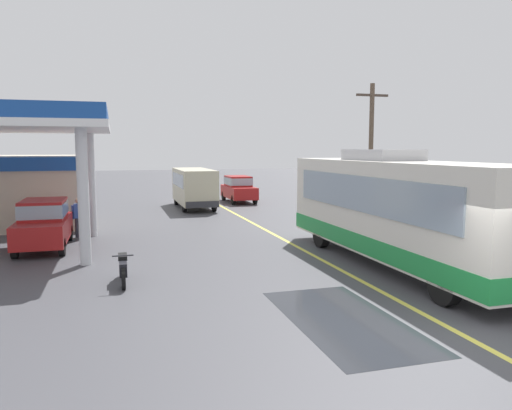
# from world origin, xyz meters

# --- Properties ---
(ground) EXTENTS (120.00, 120.00, 0.00)m
(ground) POSITION_xyz_m (0.00, 20.00, 0.00)
(ground) COLOR #424247
(lane_divider_stripe) EXTENTS (0.16, 50.00, 0.01)m
(lane_divider_stripe) POSITION_xyz_m (0.00, 15.00, 0.00)
(lane_divider_stripe) COLOR #D8CC4C
(lane_divider_stripe) RESTS_ON ground
(wet_puddle_patch) EXTENTS (2.27, 4.75, 0.01)m
(wet_puddle_patch) POSITION_xyz_m (-1.89, 1.78, 0.00)
(wet_puddle_patch) COLOR #26282D
(wet_puddle_patch) RESTS_ON ground
(coach_bus_main) EXTENTS (2.60, 11.04, 3.69)m
(coach_bus_main) POSITION_xyz_m (1.95, 5.93, 1.72)
(coach_bus_main) COLOR silver
(coach_bus_main) RESTS_ON ground
(gas_station_roadside) EXTENTS (9.10, 11.95, 5.10)m
(gas_station_roadside) POSITION_xyz_m (-11.26, 15.66, 2.63)
(gas_station_roadside) COLOR #194799
(gas_station_roadside) RESTS_ON ground
(car_at_pump) EXTENTS (1.70, 4.20, 1.82)m
(car_at_pump) POSITION_xyz_m (-9.17, 11.92, 1.01)
(car_at_pump) COLOR maroon
(car_at_pump) RESTS_ON ground
(minibus_opposing_lane) EXTENTS (2.04, 6.13, 2.44)m
(minibus_opposing_lane) POSITION_xyz_m (-1.82, 22.94, 1.47)
(minibus_opposing_lane) COLOR #BFB799
(minibus_opposing_lane) RESTS_ON ground
(motorcycle_parked_forecourt) EXTENTS (0.55, 1.80, 0.92)m
(motorcycle_parked_forecourt) POSITION_xyz_m (-6.45, 6.14, 0.44)
(motorcycle_parked_forecourt) COLOR black
(motorcycle_parked_forecourt) RESTS_ON ground
(pedestrian_near_pump) EXTENTS (0.55, 0.22, 1.66)m
(pedestrian_near_pump) POSITION_xyz_m (-8.09, 13.96, 0.93)
(pedestrian_near_pump) COLOR #33333F
(pedestrian_near_pump) RESTS_ON ground
(car_trailing_behind_bus) EXTENTS (1.70, 4.20, 1.82)m
(car_trailing_behind_bus) POSITION_xyz_m (1.71, 25.48, 1.01)
(car_trailing_behind_bus) COLOR maroon
(car_trailing_behind_bus) RESTS_ON ground
(utility_pole_roadside) EXTENTS (1.80, 0.24, 7.07)m
(utility_pole_roadside) POSITION_xyz_m (6.37, 15.50, 3.71)
(utility_pole_roadside) COLOR brown
(utility_pole_roadside) RESTS_ON ground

